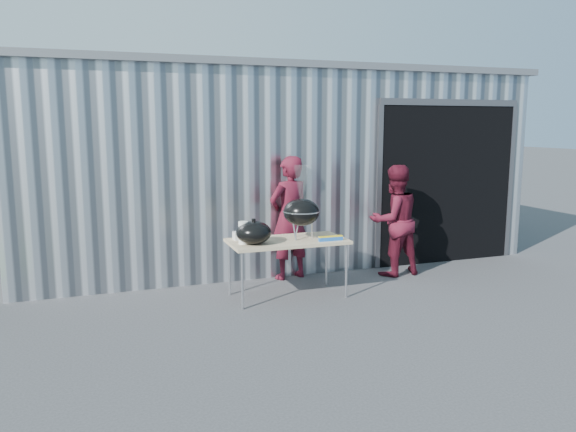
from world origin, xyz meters
name	(u,v)px	position (x,y,z in m)	size (l,w,h in m)	color
ground	(290,317)	(0.00, 0.00, 0.00)	(80.00, 80.00, 0.00)	#39393B
building	(253,160)	(0.92, 4.59, 1.54)	(8.20, 6.20, 3.10)	silver
folding_table	(287,243)	(0.25, 0.78, 0.71)	(1.50, 0.75, 0.75)	tan
kettle_grill	(301,207)	(0.45, 0.80, 1.16)	(0.48, 0.48, 0.95)	black
grill_lid	(254,233)	(-0.23, 0.68, 0.89)	(0.44, 0.44, 0.32)	black
paper_towels	(243,233)	(-0.35, 0.73, 0.89)	(0.12, 0.12, 0.28)	white
white_tub	(241,236)	(-0.30, 1.00, 0.80)	(0.20, 0.15, 0.10)	white
foil_box	(331,238)	(0.75, 0.53, 0.78)	(0.32, 0.05, 0.06)	#1B57B1
person_cook	(289,218)	(0.58, 1.60, 0.89)	(0.65, 0.42, 1.77)	#511020
person_bystander	(394,220)	(2.09, 1.26, 0.82)	(0.79, 0.62, 1.63)	#511020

